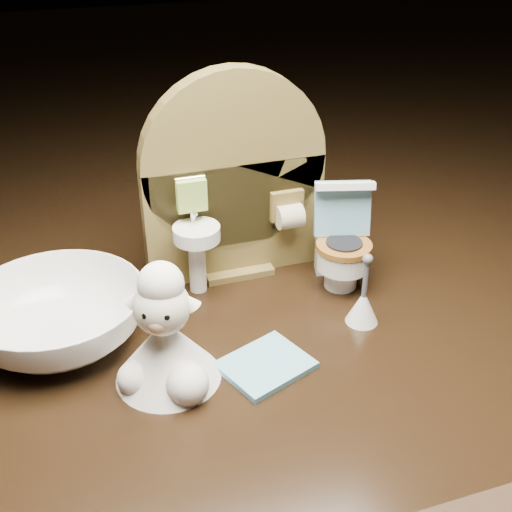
# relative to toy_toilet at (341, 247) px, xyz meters

# --- Properties ---
(backdrop_panel) EXTENTS (0.13, 0.05, 0.15)m
(backdrop_panel) POSITION_rel_toy_toilet_xyz_m (-0.07, 0.04, 0.04)
(backdrop_panel) COLOR brown
(backdrop_panel) RESTS_ON ground
(toy_toilet) EXTENTS (0.04, 0.05, 0.08)m
(toy_toilet) POSITION_rel_toy_toilet_xyz_m (0.00, 0.00, 0.00)
(toy_toilet) COLOR white
(toy_toilet) RESTS_ON ground
(bath_mat) EXTENTS (0.06, 0.06, 0.00)m
(bath_mat) POSITION_rel_toy_toilet_xyz_m (-0.08, -0.07, -0.03)
(bath_mat) COLOR #6AA6BB
(bath_mat) RESTS_ON ground
(toilet_brush) EXTENTS (0.02, 0.02, 0.05)m
(toilet_brush) POSITION_rel_toy_toilet_xyz_m (-0.01, -0.05, -0.01)
(toilet_brush) COLOR white
(toilet_brush) RESTS_ON ground
(plush_lamb) EXTENTS (0.06, 0.06, 0.08)m
(plush_lamb) POSITION_rel_toy_toilet_xyz_m (-0.14, -0.07, -0.00)
(plush_lamb) COLOR white
(plush_lamb) RESTS_ON ground
(ceramic_bowl) EXTENTS (0.13, 0.13, 0.03)m
(ceramic_bowl) POSITION_rel_toy_toilet_xyz_m (-0.20, -0.01, -0.01)
(ceramic_bowl) COLOR white
(ceramic_bowl) RESTS_ON ground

